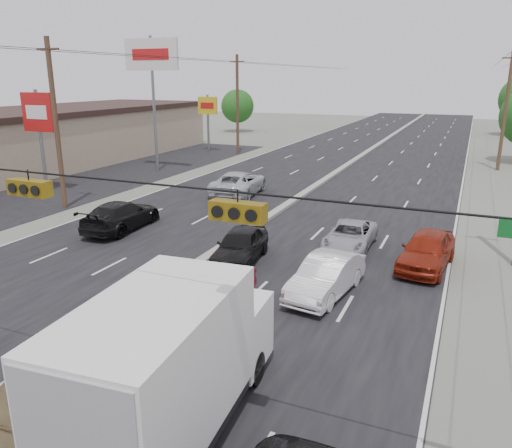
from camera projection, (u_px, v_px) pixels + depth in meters
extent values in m
plane|color=#606356|center=(14.00, 389.00, 12.92)|extent=(200.00, 200.00, 0.00)
cube|color=black|center=(327.00, 180.00, 39.35)|extent=(20.00, 160.00, 0.02)
cube|color=gray|center=(327.00, 178.00, 39.32)|extent=(0.50, 160.00, 0.20)
cube|color=tan|center=(28.00, 142.00, 44.18)|extent=(12.00, 42.00, 4.60)
cube|color=black|center=(112.00, 175.00, 41.40)|extent=(10.00, 42.00, 0.02)
cylinder|color=#422D1E|center=(56.00, 126.00, 29.47)|extent=(0.30, 0.30, 10.00)
cube|color=#422D1E|center=(48.00, 49.00, 28.26)|extent=(1.60, 0.12, 0.12)
cylinder|color=#422D1E|center=(237.00, 105.00, 51.49)|extent=(0.30, 0.30, 10.00)
cube|color=#422D1E|center=(237.00, 62.00, 50.28)|extent=(1.60, 0.12, 0.12)
cylinder|color=#422D1E|center=(505.00, 111.00, 41.99)|extent=(0.30, 0.30, 10.00)
cube|color=#72590C|center=(30.00, 188.00, 10.81)|extent=(1.05, 0.30, 0.35)
cube|color=#72590C|center=(238.00, 211.00, 8.91)|extent=(1.05, 0.30, 0.35)
cylinder|color=slate|center=(41.00, 142.00, 34.25)|extent=(0.24, 0.24, 7.00)
cube|color=#B21414|center=(38.00, 112.00, 33.69)|extent=(2.60, 0.25, 2.60)
cylinder|color=slate|center=(154.00, 106.00, 41.54)|extent=(0.24, 0.24, 11.00)
cube|color=silver|center=(151.00, 54.00, 40.40)|extent=(5.00, 0.25, 2.50)
cylinder|color=slate|center=(208.00, 124.00, 53.39)|extent=(0.24, 0.24, 6.00)
cube|color=gold|center=(208.00, 105.00, 52.85)|extent=(2.20, 0.25, 1.80)
cylinder|color=#382619|center=(238.00, 124.00, 73.83)|extent=(0.28, 0.28, 2.16)
sphere|color=#155117|center=(237.00, 106.00, 73.08)|extent=(4.80, 4.80, 4.80)
cube|color=black|center=(178.00, 413.00, 11.29)|extent=(2.82, 7.12, 0.25)
cube|color=white|center=(156.00, 366.00, 10.09)|extent=(2.87, 5.15, 2.79)
cube|color=white|center=(221.00, 330.00, 13.37)|extent=(2.53, 2.07, 1.79)
cylinder|color=black|center=(183.00, 354.00, 13.70)|extent=(0.37, 0.92, 0.90)
cylinder|color=black|center=(254.00, 368.00, 13.05)|extent=(0.37, 0.92, 0.90)
imported|color=brown|center=(55.00, 402.00, 10.99)|extent=(2.69, 6.09, 1.74)
imported|color=maroon|center=(210.00, 293.00, 17.02)|extent=(1.68, 4.26, 1.38)
imported|color=black|center=(240.00, 246.00, 21.61)|extent=(2.31, 4.52, 1.47)
imported|color=silver|center=(326.00, 277.00, 18.31)|extent=(2.11, 4.54, 1.44)
imported|color=#A2A3A9|center=(350.00, 236.00, 23.37)|extent=(2.09, 4.40, 1.22)
imported|color=maroon|center=(427.00, 250.00, 20.92)|extent=(2.35, 4.74, 1.55)
imported|color=black|center=(121.00, 216.00, 26.28)|extent=(2.45, 5.33, 1.51)
imported|color=#BABDC2|center=(239.00, 183.00, 34.02)|extent=(3.37, 6.12, 1.62)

